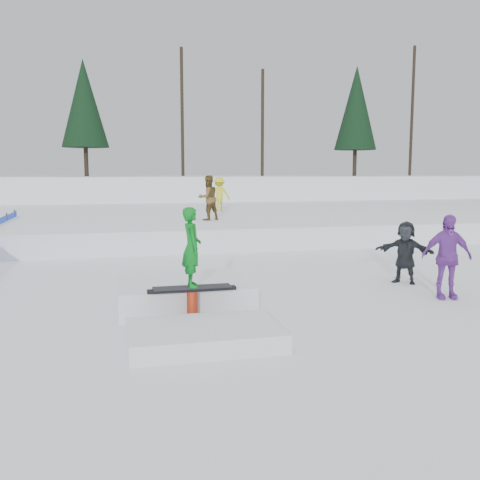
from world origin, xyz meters
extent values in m
plane|color=white|center=(0.00, 0.00, 0.00)|extent=(120.00, 120.00, 0.00)
cube|color=white|center=(0.00, 30.00, 1.20)|extent=(60.00, 14.00, 2.40)
cube|color=white|center=(0.00, 16.00, 0.40)|extent=(50.00, 18.00, 0.80)
cylinder|color=black|center=(-6.50, 12.30, 0.55)|extent=(0.05, 0.05, 1.10)
cylinder|color=black|center=(-6.50, 14.20, 0.55)|extent=(0.05, 0.05, 1.10)
cylinder|color=black|center=(-4.00, 28.50, 3.40)|extent=(0.30, 0.30, 2.00)
cone|color=black|center=(-4.00, 28.50, 7.38)|extent=(3.20, 3.20, 5.95)
cylinder|color=black|center=(3.00, 30.50, 7.15)|extent=(0.24, 0.24, 9.50)
cylinder|color=black|center=(9.00, 29.50, 6.40)|extent=(0.24, 0.24, 8.00)
cylinder|color=black|center=(16.00, 28.00, 3.40)|extent=(0.30, 0.30, 2.00)
cone|color=black|center=(16.00, 28.00, 7.55)|extent=(3.20, 3.20, 6.30)
cylinder|color=black|center=(22.00, 30.00, 7.65)|extent=(0.24, 0.24, 10.50)
imported|color=brown|center=(1.31, 10.66, 1.69)|extent=(1.05, 0.95, 1.79)
imported|color=yellow|center=(2.72, 15.34, 1.63)|extent=(1.13, 0.72, 1.66)
imported|color=purple|center=(4.50, -0.40, 0.92)|extent=(1.15, 0.69, 1.83)
imported|color=#202428|center=(4.50, 1.26, 0.77)|extent=(1.33, 1.32, 1.53)
cube|color=white|center=(-1.13, 0.26, 0.27)|extent=(2.60, 2.20, 0.54)
cube|color=white|center=(-1.13, -2.24, 0.15)|extent=(2.40, 1.60, 0.30)
cylinder|color=#B43B1E|center=(-1.13, -1.04, 0.03)|extent=(0.44, 0.44, 0.06)
cylinder|color=#B43B1E|center=(-1.13, -1.04, 0.30)|extent=(0.20, 0.20, 0.60)
cube|color=black|center=(-1.13, -1.04, 0.63)|extent=(1.60, 0.16, 0.06)
cube|color=black|center=(-1.13, -1.04, 0.68)|extent=(1.40, 0.28, 0.03)
imported|color=#067519|center=(-1.13, -1.04, 1.40)|extent=(0.34, 0.52, 1.42)
camera|label=1|loc=(-2.53, -10.38, 2.73)|focal=40.00mm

